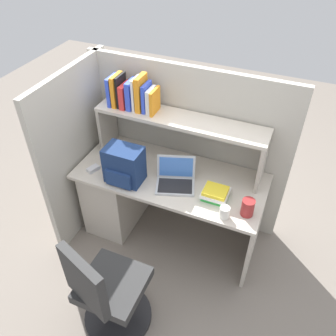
% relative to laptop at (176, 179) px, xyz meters
% --- Properties ---
extents(ground_plane, '(8.00, 8.00, 0.00)m').
position_rel_laptop_xyz_m(ground_plane, '(-0.08, 0.08, -0.78)').
color(ground_plane, slate).
extents(desk, '(1.60, 0.70, 0.73)m').
position_rel_laptop_xyz_m(desk, '(-0.47, 0.08, -0.38)').
color(desk, beige).
rests_on(desk, ground_plane).
extents(cubicle_partition_rear, '(1.84, 0.05, 1.55)m').
position_rel_laptop_xyz_m(cubicle_partition_rear, '(-0.08, 0.46, -0.01)').
color(cubicle_partition_rear, '#B2ADA0').
rests_on(cubicle_partition_rear, ground_plane).
extents(cubicle_partition_left, '(0.05, 1.06, 1.55)m').
position_rel_laptop_xyz_m(cubicle_partition_left, '(-0.93, 0.03, -0.01)').
color(cubicle_partition_left, '#B2ADA0').
rests_on(cubicle_partition_left, ground_plane).
extents(overhead_hutch, '(1.44, 0.28, 0.45)m').
position_rel_laptop_xyz_m(overhead_hutch, '(-0.08, 0.28, 0.30)').
color(overhead_hutch, '#B3A99C').
rests_on(overhead_hutch, desk).
extents(reference_books_on_shelf, '(0.41, 0.18, 0.30)m').
position_rel_laptop_xyz_m(reference_books_on_shelf, '(-0.50, 0.28, 0.52)').
color(reference_books_on_shelf, blue).
rests_on(reference_books_on_shelf, overhead_hutch).
extents(laptop, '(0.38, 0.34, 0.22)m').
position_rel_laptop_xyz_m(laptop, '(0.00, 0.00, 0.00)').
color(laptop, '#B7BABF').
rests_on(laptop, desk).
extents(backpack, '(0.30, 0.23, 0.31)m').
position_rel_laptop_xyz_m(backpack, '(-0.40, -0.12, 0.10)').
color(backpack, navy).
rests_on(backpack, desk).
extents(computer_mouse, '(0.09, 0.12, 0.03)m').
position_rel_laptop_xyz_m(computer_mouse, '(-0.71, -0.12, -0.03)').
color(computer_mouse, silver).
rests_on(computer_mouse, desk).
extents(paper_cup, '(0.08, 0.08, 0.10)m').
position_rel_laptop_xyz_m(paper_cup, '(0.47, -0.20, -0.00)').
color(paper_cup, white).
rests_on(paper_cup, desk).
extents(snack_canister, '(0.10, 0.10, 0.14)m').
position_rel_laptop_xyz_m(snack_canister, '(0.61, -0.11, 0.02)').
color(snack_canister, maroon).
rests_on(snack_canister, desk).
extents(desk_book_stack, '(0.20, 0.18, 0.09)m').
position_rel_laptop_xyz_m(desk_book_stack, '(0.35, -0.03, -0.00)').
color(desk_book_stack, green).
rests_on(desk_book_stack, desk).
extents(office_chair, '(0.53, 0.54, 0.93)m').
position_rel_laptop_xyz_m(office_chair, '(-0.14, -0.92, -0.39)').
color(office_chair, black).
rests_on(office_chair, ground_plane).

